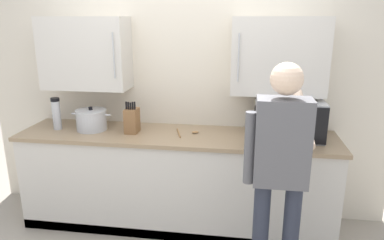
{
  "coord_description": "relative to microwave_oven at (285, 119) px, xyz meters",
  "views": [
    {
      "loc": [
        0.58,
        -2.03,
        1.9
      ],
      "look_at": [
        0.15,
        0.89,
        1.05
      ],
      "focal_mm": 33.43,
      "sensor_mm": 36.0,
      "label": 1
    }
  ],
  "objects": [
    {
      "name": "back_wall_tiled",
      "position": [
        -0.94,
        0.27,
        0.27
      ],
      "size": [
        3.9,
        0.44,
        2.5
      ],
      "color": "beige",
      "rests_on": "ground_plane"
    },
    {
      "name": "counter_unit",
      "position": [
        -0.94,
        -0.03,
        -0.61
      ],
      "size": [
        2.83,
        0.63,
        0.9
      ],
      "color": "beige",
      "rests_on": "ground_plane"
    },
    {
      "name": "microwave_oven",
      "position": [
        0.0,
        0.0,
        0.0
      ],
      "size": [
        0.58,
        0.73,
        0.33
      ],
      "color": "#B7BABF",
      "rests_on": "counter_unit"
    },
    {
      "name": "wooden_spoon",
      "position": [
        -0.85,
        -0.0,
        -0.16
      ],
      "size": [
        0.22,
        0.23,
        0.02
      ],
      "color": "#A37547",
      "rests_on": "counter_unit"
    },
    {
      "name": "knife_block",
      "position": [
        -1.34,
        -0.04,
        -0.05
      ],
      "size": [
        0.11,
        0.15,
        0.29
      ],
      "color": "brown",
      "rests_on": "counter_unit"
    },
    {
      "name": "stock_pot",
      "position": [
        -1.73,
        -0.02,
        -0.07
      ],
      "size": [
        0.37,
        0.28,
        0.22
      ],
      "color": "#B7BABF",
      "rests_on": "counter_unit"
    },
    {
      "name": "thermos_flask",
      "position": [
        -2.05,
        -0.05,
        -0.02
      ],
      "size": [
        0.08,
        0.08,
        0.3
      ],
      "color": "#B7BABF",
      "rests_on": "counter_unit"
    },
    {
      "name": "person_figure",
      "position": [
        -0.11,
        -0.81,
        -0.08
      ],
      "size": [
        0.44,
        0.62,
        1.64
      ],
      "color": "#282D3D",
      "rests_on": "ground_plane"
    }
  ]
}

